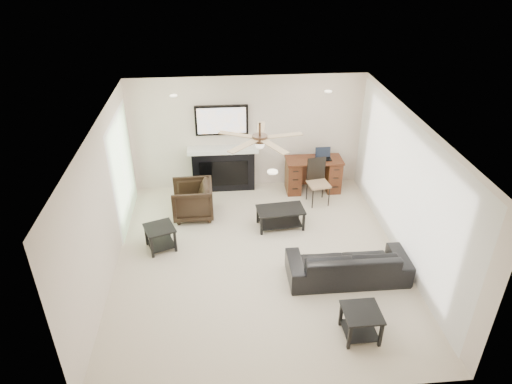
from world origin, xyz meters
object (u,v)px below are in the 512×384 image
(sofa, at_px, (348,263))
(coffee_table, at_px, (280,218))
(desk, at_px, (313,175))
(fireplace_unit, at_px, (223,150))
(armchair, at_px, (192,200))

(sofa, distance_m, coffee_table, 1.84)
(sofa, relative_size, desk, 1.62)
(desk, bearing_deg, sofa, -90.20)
(fireplace_unit, distance_m, desk, 2.05)
(coffee_table, bearing_deg, desk, 51.52)
(armchair, relative_size, desk, 0.66)
(sofa, height_order, fireplace_unit, fireplace_unit)
(coffee_table, xyz_separation_m, fireplace_unit, (-1.05, 1.61, 0.75))
(sofa, bearing_deg, desk, -89.95)
(sofa, bearing_deg, armchair, -39.34)
(armchair, xyz_separation_m, fireplace_unit, (0.65, 1.06, 0.59))
(coffee_table, height_order, desk, desk)
(sofa, xyz_separation_m, coffee_table, (-0.90, 1.60, -0.09))
(armchair, bearing_deg, coffee_table, 70.61)
(sofa, xyz_separation_m, fireplace_unit, (-1.95, 3.21, 0.67))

